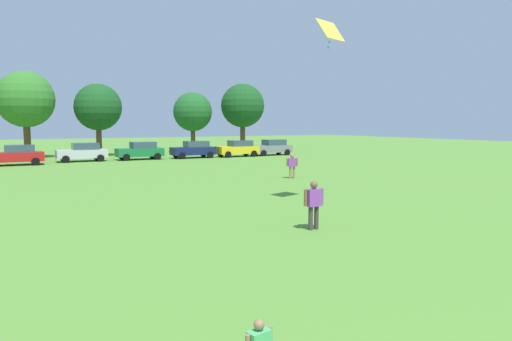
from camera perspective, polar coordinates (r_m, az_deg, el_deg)
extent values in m
plane|color=#568C33|center=(31.15, -19.63, -0.96)|extent=(160.00, 160.00, 0.00)
cylinder|color=#936B4C|center=(6.64, 1.70, -19.56)|extent=(0.07, 0.07, 0.31)
sphere|color=#936B4C|center=(6.42, 0.37, -18.13)|extent=(0.15, 0.15, 0.15)
cylinder|color=#3F3833|center=(15.49, 6.62, -5.75)|extent=(0.15, 0.15, 0.78)
cylinder|color=#3F3833|center=(15.63, 7.31, -5.65)|extent=(0.15, 0.15, 0.78)
cube|color=purple|center=(15.44, 7.00, -3.26)|extent=(0.53, 0.31, 0.56)
cylinder|color=brown|center=(15.25, 6.02, -3.30)|extent=(0.11, 0.11, 0.52)
cylinder|color=brown|center=(15.64, 7.95, -3.10)|extent=(0.11, 0.11, 0.52)
sphere|color=brown|center=(15.38, 7.02, -1.72)|extent=(0.25, 0.25, 0.25)
cylinder|color=#8C7259|center=(29.64, 4.60, -0.24)|extent=(0.14, 0.14, 0.74)
cylinder|color=#8C7259|center=(29.61, 4.17, -0.25)|extent=(0.14, 0.14, 0.74)
cube|color=purple|center=(29.57, 4.40, 0.98)|extent=(0.57, 0.48, 0.53)
cylinder|color=#936B4C|center=(29.60, 4.99, 1.01)|extent=(0.11, 0.11, 0.50)
cylinder|color=#936B4C|center=(29.54, 3.80, 1.01)|extent=(0.11, 0.11, 0.50)
sphere|color=#936B4C|center=(29.53, 4.40, 1.75)|extent=(0.23, 0.23, 0.23)
cube|color=yellow|center=(20.00, 8.99, 16.42)|extent=(1.44, 1.01, 0.83)
sphere|color=#3FBFE5|center=(19.95, 8.98, 15.72)|extent=(0.10, 0.10, 0.10)
sphere|color=#3FBFE5|center=(19.88, 8.85, 15.11)|extent=(0.10, 0.10, 0.10)
sphere|color=#3FBFE5|center=(19.82, 8.73, 14.50)|extent=(0.10, 0.10, 0.10)
cube|color=red|center=(43.36, -27.13, 1.48)|extent=(4.30, 1.80, 0.76)
cube|color=#334756|center=(43.33, -26.71, 2.40)|extent=(2.24, 1.58, 0.60)
cylinder|color=black|center=(42.55, -25.10, 0.99)|extent=(0.64, 0.22, 0.64)
cylinder|color=black|center=(44.34, -25.25, 1.15)|extent=(0.64, 0.22, 0.64)
cube|color=silver|center=(45.21, -20.34, 1.91)|extent=(4.30, 1.80, 0.76)
cube|color=#334756|center=(45.22, -19.94, 2.79)|extent=(2.24, 1.58, 0.60)
cylinder|color=black|center=(44.15, -22.02, 1.27)|extent=(0.64, 0.22, 0.64)
cylinder|color=black|center=(45.94, -22.29, 1.42)|extent=(0.64, 0.22, 0.64)
cylinder|color=black|center=(44.58, -18.29, 1.44)|extent=(0.64, 0.22, 0.64)
cylinder|color=black|center=(46.35, -18.70, 1.58)|extent=(0.64, 0.22, 0.64)
cube|color=#196B38|center=(45.96, -13.90, 2.16)|extent=(4.30, 1.80, 0.76)
cube|color=#334756|center=(46.01, -13.50, 3.02)|extent=(2.24, 1.58, 0.60)
cylinder|color=black|center=(44.76, -15.40, 1.54)|extent=(0.64, 0.22, 0.64)
cylinder|color=black|center=(46.51, -15.91, 1.68)|extent=(0.64, 0.22, 0.64)
cylinder|color=black|center=(45.52, -11.82, 1.69)|extent=(0.64, 0.22, 0.64)
cylinder|color=black|center=(47.24, -12.45, 1.82)|extent=(0.64, 0.22, 0.64)
cube|color=#141E4C|center=(47.14, -7.62, 2.36)|extent=(4.30, 1.80, 0.76)
cube|color=#334756|center=(47.22, -7.24, 3.20)|extent=(2.24, 1.58, 0.60)
cylinder|color=black|center=(45.81, -8.92, 1.77)|extent=(0.64, 0.22, 0.64)
cylinder|color=black|center=(47.50, -9.65, 1.90)|extent=(0.64, 0.22, 0.64)
cylinder|color=black|center=(46.88, -5.55, 1.90)|extent=(0.64, 0.22, 0.64)
cylinder|color=black|center=(48.53, -6.39, 2.03)|extent=(0.64, 0.22, 0.64)
cube|color=yellow|center=(48.53, -2.29, 2.51)|extent=(4.30, 1.80, 0.76)
cube|color=#334756|center=(48.65, -1.93, 3.32)|extent=(2.24, 1.58, 0.60)
cylinder|color=black|center=(47.11, -3.39, 1.94)|extent=(0.64, 0.22, 0.64)
cylinder|color=black|center=(48.74, -4.30, 2.06)|extent=(0.64, 0.22, 0.64)
cylinder|color=black|center=(48.43, -0.26, 2.05)|extent=(0.64, 0.22, 0.64)
cylinder|color=black|center=(50.02, -1.24, 2.17)|extent=(0.64, 0.22, 0.64)
cube|color=slate|center=(50.74, 1.86, 2.65)|extent=(4.30, 1.80, 0.76)
cube|color=#334756|center=(50.89, 2.20, 3.43)|extent=(2.24, 1.58, 0.60)
cylinder|color=black|center=(49.26, 0.92, 2.12)|extent=(0.64, 0.22, 0.64)
cylinder|color=black|center=(50.83, -0.08, 2.23)|extent=(0.64, 0.22, 0.64)
cylinder|color=black|center=(50.76, 3.80, 2.21)|extent=(0.64, 0.22, 0.64)
cylinder|color=black|center=(52.29, 2.74, 2.32)|extent=(0.64, 0.22, 0.64)
cylinder|color=brown|center=(50.95, -25.92, 3.23)|extent=(0.63, 0.63, 3.44)
sphere|color=#337528|center=(50.97, -26.12, 7.75)|extent=(5.43, 5.43, 5.43)
cylinder|color=brown|center=(51.66, -18.45, 3.33)|extent=(0.56, 0.56, 3.05)
sphere|color=#194C1E|center=(51.64, -18.57, 7.28)|extent=(4.81, 4.81, 4.81)
cylinder|color=brown|center=(55.33, -7.62, 3.61)|extent=(0.52, 0.52, 2.84)
sphere|color=#1E5B23|center=(55.30, -7.67, 7.06)|extent=(4.48, 4.48, 4.48)
cylinder|color=brown|center=(57.30, -1.62, 3.97)|extent=(0.61, 0.61, 3.32)
sphere|color=#194C1E|center=(57.31, -1.63, 7.86)|extent=(5.24, 5.24, 5.24)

